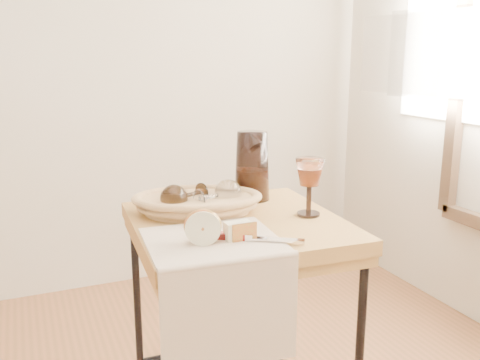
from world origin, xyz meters
name	(u,v)px	position (x,y,z in m)	size (l,w,h in m)	color
wall_back	(22,20)	(0.00, 1.80, 1.35)	(3.60, 0.00, 2.70)	beige
side_table	(237,336)	(0.49, 0.44, 0.37)	(0.58, 0.58, 0.74)	#905E2C
tea_towel	(213,241)	(0.36, 0.29, 0.74)	(0.33, 0.30, 0.01)	beige
bread_basket	(198,204)	(0.41, 0.54, 0.76)	(0.34, 0.23, 0.06)	#A07841
goblet_lying_a	(186,196)	(0.38, 0.56, 0.79)	(0.13, 0.08, 0.08)	#392715
goblet_lying_b	(216,195)	(0.46, 0.52, 0.79)	(0.13, 0.08, 0.08)	white
pitcher	(252,166)	(0.62, 0.62, 0.85)	(0.16, 0.24, 0.26)	black
wine_goblet	(309,187)	(0.70, 0.39, 0.82)	(0.08, 0.08, 0.17)	white
apple_half	(203,226)	(0.33, 0.28, 0.78)	(0.09, 0.05, 0.09)	#AF2012
apple_wedge	(238,230)	(0.42, 0.27, 0.76)	(0.07, 0.04, 0.04)	#EEE8C1
table_knife	(253,237)	(0.45, 0.25, 0.75)	(0.23, 0.02, 0.02)	silver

